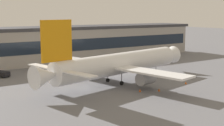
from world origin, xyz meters
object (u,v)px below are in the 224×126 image
pushback_tractor (2,74)px  traffic_cone_2 (140,90)px  airliner (118,64)px  traffic_cone_0 (159,90)px  baggage_tug (105,62)px  traffic_cone_1 (186,83)px  follow_me_car (124,59)px

pushback_tractor → traffic_cone_2: size_ratio=7.85×
airliner → traffic_cone_0: airliner is taller
baggage_tug → pushback_tractor: (-37.97, -0.55, -0.04)m
traffic_cone_1 → traffic_cone_2: traffic_cone_1 is taller
airliner → traffic_cone_0: (2.92, -13.71, -5.03)m
traffic_cone_2 → airliner: bearing=83.3°
traffic_cone_2 → traffic_cone_0: bearing=-28.7°
airliner → follow_me_car: size_ratio=11.47×
pushback_tractor → traffic_cone_2: (23.35, -37.90, -0.70)m
airliner → traffic_cone_0: size_ratio=74.42×
traffic_cone_1 → traffic_cone_2: size_ratio=1.01×
baggage_tug → traffic_cone_0: baggage_tug is taller
pushback_tractor → baggage_tug: bearing=0.8°
airliner → traffic_cone_1: 19.51m
traffic_cone_1 → airliner: bearing=140.8°
follow_me_car → traffic_cone_1: follow_me_car is taller
airliner → traffic_cone_2: size_ratio=78.71×
pushback_tractor → traffic_cone_0: (27.61, -40.23, -0.68)m
traffic_cone_0 → traffic_cone_1: (11.69, 1.81, -0.02)m
traffic_cone_0 → airliner: bearing=102.0°
airliner → baggage_tug: 30.46m
traffic_cone_2 → baggage_tug: bearing=69.2°
pushback_tractor → traffic_cone_2: bearing=-58.4°
airliner → traffic_cone_0: bearing=-78.0°
pushback_tractor → traffic_cone_1: (39.30, -38.42, -0.70)m
follow_me_car → traffic_cone_0: (-21.90, -44.35, -0.72)m
follow_me_car → pushback_tractor: follow_me_car is taller
pushback_tractor → traffic_cone_0: 48.79m
airliner → follow_me_car: 39.67m
traffic_cone_1 → traffic_cone_2: bearing=178.1°
airliner → baggage_tug: (13.29, 27.07, -4.31)m
baggage_tug → traffic_cone_0: bearing=-104.3°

